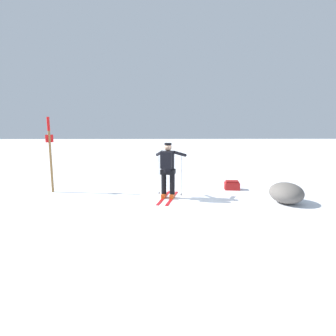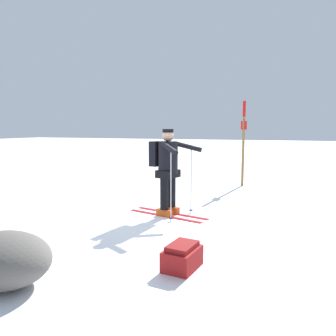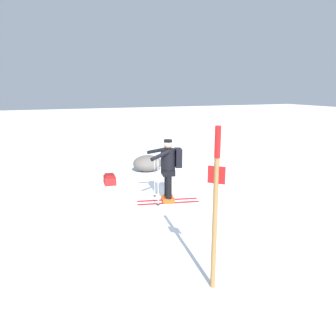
{
  "view_description": "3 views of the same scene",
  "coord_description": "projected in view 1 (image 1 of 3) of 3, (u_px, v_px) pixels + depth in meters",
  "views": [
    {
      "loc": [
        -7.28,
        0.39,
        2.06
      ],
      "look_at": [
        0.19,
        0.25,
        0.9
      ],
      "focal_mm": 28.0,
      "sensor_mm": 36.0,
      "label": 1
    },
    {
      "loc": [
        2.42,
        -5.38,
        1.64
      ],
      "look_at": [
        0.19,
        0.25,
        0.9
      ],
      "focal_mm": 35.0,
      "sensor_mm": 36.0,
      "label": 2
    },
    {
      "loc": [
        3.24,
        7.66,
        2.86
      ],
      "look_at": [
        0.19,
        0.25,
        0.9
      ],
      "focal_mm": 35.0,
      "sensor_mm": 36.0,
      "label": 3
    }
  ],
  "objects": [
    {
      "name": "trail_marker",
      "position": [
        50.0,
        148.0,
        8.22
      ],
      "size": [
        0.19,
        0.18,
        2.38
      ],
      "color": "olive",
      "rests_on": "ground_plane"
    },
    {
      "name": "ground_plane",
      "position": [
        177.0,
        200.0,
        7.52
      ],
      "size": [
        80.0,
        80.0,
        0.0
      ],
      "primitive_type": "plane",
      "color": "white"
    },
    {
      "name": "rock_boulder",
      "position": [
        286.0,
        193.0,
        7.18
      ],
      "size": [
        1.02,
        0.87,
        0.56
      ],
      "primitive_type": "ellipsoid",
      "color": "#5B5651",
      "rests_on": "ground_plane"
    },
    {
      "name": "dropped_backpack",
      "position": [
        232.0,
        185.0,
        8.74
      ],
      "size": [
        0.39,
        0.52,
        0.3
      ],
      "color": "maroon",
      "rests_on": "ground_plane"
    },
    {
      "name": "skier",
      "position": [
        168.0,
        167.0,
        7.54
      ],
      "size": [
        1.63,
        0.94,
        1.62
      ],
      "color": "red",
      "rests_on": "ground_plane"
    }
  ]
}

